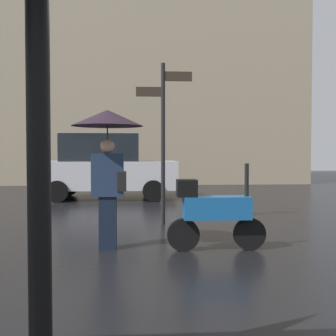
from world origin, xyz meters
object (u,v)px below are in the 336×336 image
object	(u,v)px
street_signpost	(163,127)
parked_car_left	(106,167)
pedestrian_with_umbrella	(108,139)
parked_scooter	(213,212)

from	to	relation	value
street_signpost	parked_car_left	bearing A→B (deg)	107.37
pedestrian_with_umbrella	street_signpost	size ratio (longest dim) A/B	0.64
parked_car_left	street_signpost	xyz separation A→B (m)	(1.49, -4.75, 0.90)
parked_scooter	parked_car_left	distance (m)	7.31
pedestrian_with_umbrella	parked_car_left	size ratio (longest dim) A/B	0.48
pedestrian_with_umbrella	street_signpost	xyz separation A→B (m)	(0.91, 2.05, 0.30)
parked_scooter	street_signpost	bearing A→B (deg)	87.71
pedestrian_with_umbrella	parked_scooter	world-z (taller)	pedestrian_with_umbrella
parked_scooter	parked_car_left	bearing A→B (deg)	89.70
parked_scooter	street_signpost	world-z (taller)	street_signpost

